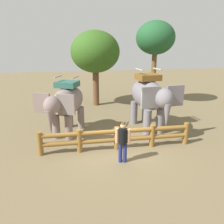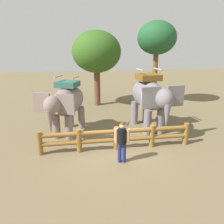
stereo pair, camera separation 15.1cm
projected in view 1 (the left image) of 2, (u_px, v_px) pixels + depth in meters
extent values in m
plane|color=brown|center=(117.00, 150.00, 10.22)|extent=(60.00, 60.00, 0.00)
cylinder|color=brown|center=(40.00, 144.00, 9.60)|extent=(0.24, 0.24, 1.05)
cylinder|color=brown|center=(79.00, 141.00, 9.88)|extent=(0.24, 0.24, 1.05)
cylinder|color=brown|center=(117.00, 138.00, 10.15)|extent=(0.24, 0.24, 1.05)
cylinder|color=brown|center=(152.00, 136.00, 10.42)|extent=(0.24, 0.24, 1.05)
cylinder|color=brown|center=(186.00, 133.00, 10.70)|extent=(0.24, 0.24, 1.05)
cylinder|color=brown|center=(117.00, 140.00, 10.17)|extent=(6.64, 0.27, 0.20)
cylinder|color=brown|center=(117.00, 131.00, 10.06)|extent=(6.64, 0.27, 0.20)
cylinder|color=slate|center=(69.00, 128.00, 11.16)|extent=(0.37, 0.37, 1.23)
cylinder|color=slate|center=(56.00, 127.00, 11.31)|extent=(0.37, 0.37, 1.23)
cylinder|color=slate|center=(81.00, 117.00, 12.69)|extent=(0.37, 0.37, 1.23)
cylinder|color=slate|center=(70.00, 117.00, 12.85)|extent=(0.37, 0.37, 1.23)
ellipsoid|color=slate|center=(68.00, 101.00, 11.66)|extent=(2.25, 3.02, 1.43)
ellipsoid|color=slate|center=(53.00, 106.00, 10.10)|extent=(1.09, 1.16, 0.87)
cube|color=slate|center=(66.00, 105.00, 10.05)|extent=(0.80, 0.45, 0.92)
cube|color=slate|center=(42.00, 103.00, 10.32)|extent=(0.80, 0.45, 0.92)
cone|color=slate|center=(50.00, 123.00, 10.00)|extent=(0.33, 0.33, 1.12)
cone|color=beige|center=(54.00, 113.00, 9.92)|extent=(0.38, 0.24, 0.16)
cone|color=beige|center=(47.00, 112.00, 9.99)|extent=(0.38, 0.24, 0.16)
cube|color=#2D5D52|center=(67.00, 84.00, 11.41)|extent=(1.33, 1.27, 0.29)
cylinder|color=#A59E8C|center=(75.00, 77.00, 11.20)|extent=(0.40, 0.78, 0.07)
cylinder|color=#A59E8C|center=(58.00, 77.00, 11.41)|extent=(0.40, 0.78, 0.07)
cylinder|color=slate|center=(160.00, 121.00, 11.94)|extent=(0.40, 0.40, 1.34)
cylinder|color=slate|center=(147.00, 122.00, 11.73)|extent=(0.40, 0.40, 1.34)
cylinder|color=slate|center=(145.00, 111.00, 13.59)|extent=(0.40, 0.40, 1.34)
cylinder|color=slate|center=(134.00, 112.00, 13.39)|extent=(0.40, 0.40, 1.34)
ellipsoid|color=slate|center=(147.00, 94.00, 12.29)|extent=(1.67, 3.15, 1.57)
ellipsoid|color=slate|center=(164.00, 98.00, 10.60)|extent=(0.96, 1.10, 0.96)
cube|color=slate|center=(175.00, 96.00, 10.88)|extent=(0.91, 0.23, 1.01)
cube|color=slate|center=(150.00, 98.00, 10.52)|extent=(0.91, 0.23, 1.01)
cone|color=slate|center=(167.00, 116.00, 10.50)|extent=(0.36, 0.36, 1.23)
cube|color=brown|center=(148.00, 77.00, 12.02)|extent=(1.25, 1.13, 0.31)
cylinder|color=#A59E8C|center=(157.00, 69.00, 12.04)|extent=(0.18, 0.91, 0.08)
cylinder|color=#A59E8C|center=(139.00, 70.00, 11.76)|extent=(0.18, 0.91, 0.08)
cylinder|color=navy|center=(125.00, 153.00, 9.07)|extent=(0.16, 0.16, 0.81)
cylinder|color=navy|center=(120.00, 153.00, 9.08)|extent=(0.16, 0.16, 0.81)
cylinder|color=black|center=(123.00, 136.00, 8.86)|extent=(0.40, 0.40, 0.62)
cylinder|color=tan|center=(129.00, 136.00, 8.84)|extent=(0.13, 0.13, 0.59)
cylinder|color=tan|center=(117.00, 136.00, 8.87)|extent=(0.13, 0.13, 0.59)
sphere|color=tan|center=(123.00, 126.00, 8.74)|extent=(0.22, 0.22, 0.22)
sphere|color=#593819|center=(123.00, 125.00, 8.72)|extent=(0.18, 0.18, 0.18)
cylinder|color=brown|center=(153.00, 77.00, 17.23)|extent=(0.37, 0.37, 4.18)
ellipsoid|color=#1F532B|center=(155.00, 38.00, 16.39)|extent=(2.82, 2.82, 2.40)
cylinder|color=brown|center=(96.00, 86.00, 17.16)|extent=(0.46, 0.46, 3.01)
ellipsoid|color=#30591B|center=(95.00, 52.00, 16.43)|extent=(3.56, 3.56, 3.02)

